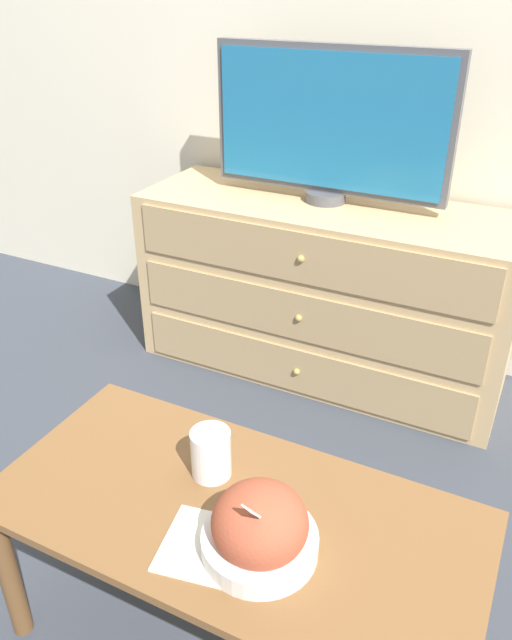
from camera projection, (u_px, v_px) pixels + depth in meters
ground_plane at (326, 331)px, 2.65m from camera, size 12.00×12.00×0.00m
dresser at (323, 291)px, 2.27m from camera, size 1.32×0.47×0.65m
tv at (330, 124)px, 2.02m from camera, size 0.81×0.14×0.50m
coffee_table at (233, 530)px, 1.26m from camera, size 0.98×0.47×0.41m
takeout_bowl at (260, 529)px, 1.12m from camera, size 0.21×0.21×0.17m
drink_cup at (211, 456)px, 1.30m from camera, size 0.08×0.08×0.11m
napkin at (206, 546)px, 1.15m from camera, size 0.19×0.19×0.00m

